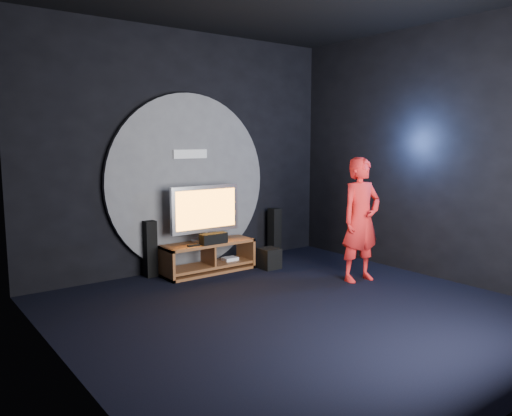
{
  "coord_description": "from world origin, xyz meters",
  "views": [
    {
      "loc": [
        -3.64,
        -4.06,
        1.92
      ],
      "look_at": [
        0.2,
        1.05,
        1.05
      ],
      "focal_mm": 35.0,
      "sensor_mm": 36.0,
      "label": 1
    }
  ],
  "objects_px": {
    "subwoofer": "(269,258)",
    "media_console": "(209,259)",
    "player": "(361,220)",
    "tower_speaker_left": "(150,249)",
    "tv": "(205,211)",
    "tower_speaker_right": "(275,232)"
  },
  "relations": [
    {
      "from": "tower_speaker_right",
      "to": "subwoofer",
      "type": "bearing_deg",
      "value": -134.5
    },
    {
      "from": "player",
      "to": "tower_speaker_left",
      "type": "bearing_deg",
      "value": 146.77
    },
    {
      "from": "tv",
      "to": "tower_speaker_left",
      "type": "height_order",
      "value": "tv"
    },
    {
      "from": "tower_speaker_left",
      "to": "player",
      "type": "xyz_separation_m",
      "value": [
        2.23,
        -1.91,
        0.45
      ]
    },
    {
      "from": "media_console",
      "to": "tower_speaker_left",
      "type": "bearing_deg",
      "value": 159.14
    },
    {
      "from": "subwoofer",
      "to": "tower_speaker_right",
      "type": "bearing_deg",
      "value": 45.5
    },
    {
      "from": "tv",
      "to": "tower_speaker_right",
      "type": "height_order",
      "value": "tv"
    },
    {
      "from": "media_console",
      "to": "player",
      "type": "bearing_deg",
      "value": -48.14
    },
    {
      "from": "tv",
      "to": "subwoofer",
      "type": "relative_size",
      "value": 3.58
    },
    {
      "from": "media_console",
      "to": "subwoofer",
      "type": "xyz_separation_m",
      "value": [
        0.84,
        -0.36,
        -0.04
      ]
    },
    {
      "from": "tower_speaker_left",
      "to": "tower_speaker_right",
      "type": "xyz_separation_m",
      "value": [
        2.21,
        -0.07,
        0.0
      ]
    },
    {
      "from": "tv",
      "to": "player",
      "type": "relative_size",
      "value": 0.65
    },
    {
      "from": "subwoofer",
      "to": "media_console",
      "type": "bearing_deg",
      "value": 156.83
    },
    {
      "from": "tower_speaker_left",
      "to": "tower_speaker_right",
      "type": "distance_m",
      "value": 2.21
    },
    {
      "from": "media_console",
      "to": "subwoofer",
      "type": "relative_size",
      "value": 4.5
    },
    {
      "from": "tv",
      "to": "tower_speaker_right",
      "type": "xyz_separation_m",
      "value": [
        1.43,
        0.16,
        -0.5
      ]
    },
    {
      "from": "tower_speaker_left",
      "to": "subwoofer",
      "type": "distance_m",
      "value": 1.78
    },
    {
      "from": "tv",
      "to": "tower_speaker_left",
      "type": "distance_m",
      "value": 0.96
    },
    {
      "from": "subwoofer",
      "to": "player",
      "type": "height_order",
      "value": "player"
    },
    {
      "from": "subwoofer",
      "to": "player",
      "type": "xyz_separation_m",
      "value": [
        0.6,
        -1.25,
        0.69
      ]
    },
    {
      "from": "tv",
      "to": "tower_speaker_right",
      "type": "relative_size",
      "value": 1.38
    },
    {
      "from": "tv",
      "to": "tower_speaker_left",
      "type": "bearing_deg",
      "value": 163.38
    }
  ]
}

